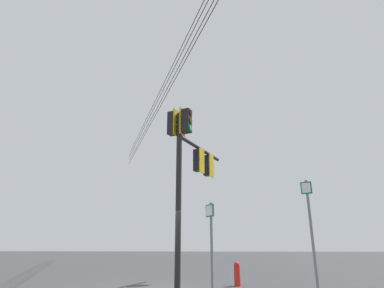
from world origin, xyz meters
name	(u,v)px	position (x,y,z in m)	size (l,w,h in m)	color
signal_mast_assembly	(189,160)	(0.78, -1.33, 4.48)	(3.89, 2.09, 6.26)	black
route_sign_primary	(211,241)	(-2.31, -2.06, 1.53)	(0.34, 0.21, 2.51)	slate
fire_hydrant	(237,274)	(1.20, -3.02, 0.40)	(0.30, 0.22, 0.81)	red
route_sign_secondary	(312,231)	(-2.41, -4.58, 1.77)	(0.17, 0.25, 3.07)	slate
overhead_wire_span	(172,77)	(1.37, -0.51, 8.44)	(29.15, 10.90, 1.17)	black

